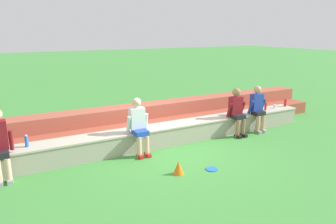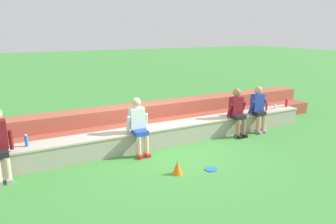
{
  "view_description": "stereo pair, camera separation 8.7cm",
  "coord_description": "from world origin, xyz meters",
  "px_view_note": "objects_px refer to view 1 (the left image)",
  "views": [
    {
      "loc": [
        -3.63,
        -6.66,
        2.9
      ],
      "look_at": [
        0.12,
        0.29,
        0.85
      ],
      "focal_mm": 33.95,
      "sensor_mm": 36.0,
      "label": 1
    },
    {
      "loc": [
        -3.56,
        -6.7,
        2.9
      ],
      "look_at": [
        0.12,
        0.29,
        0.85
      ],
      "focal_mm": 33.95,
      "sensor_mm": 36.0,
      "label": 2
    }
  ],
  "objects_px": {
    "sports_cone": "(179,168)",
    "water_bottle_center_gap": "(285,103)",
    "person_far_left": "(0,143)",
    "person_left_of_center": "(139,125)",
    "water_bottle_mid_left": "(27,141)",
    "plastic_cup_middle": "(275,106)",
    "person_center": "(237,110)",
    "frisbee": "(212,169)",
    "water_bottle_near_left": "(266,107)",
    "person_right_of_center": "(258,107)"
  },
  "relations": [
    {
      "from": "person_far_left",
      "to": "water_bottle_mid_left",
      "type": "bearing_deg",
      "value": 30.5
    },
    {
      "from": "person_right_of_center",
      "to": "sports_cone",
      "type": "distance_m",
      "value": 3.8
    },
    {
      "from": "person_far_left",
      "to": "person_left_of_center",
      "type": "xyz_separation_m",
      "value": [
        2.92,
        -0.02,
        -0.05
      ]
    },
    {
      "from": "person_left_of_center",
      "to": "water_bottle_center_gap",
      "type": "relative_size",
      "value": 5.44
    },
    {
      "from": "water_bottle_near_left",
      "to": "plastic_cup_middle",
      "type": "bearing_deg",
      "value": 8.59
    },
    {
      "from": "person_right_of_center",
      "to": "frisbee",
      "type": "relative_size",
      "value": 5.29
    },
    {
      "from": "person_far_left",
      "to": "water_bottle_near_left",
      "type": "bearing_deg",
      "value": 1.73
    },
    {
      "from": "person_right_of_center",
      "to": "water_bottle_mid_left",
      "type": "bearing_deg",
      "value": 176.97
    },
    {
      "from": "water_bottle_center_gap",
      "to": "water_bottle_near_left",
      "type": "bearing_deg",
      "value": -175.46
    },
    {
      "from": "sports_cone",
      "to": "water_bottle_center_gap",
      "type": "bearing_deg",
      "value": 19.23
    },
    {
      "from": "person_left_of_center",
      "to": "water_bottle_mid_left",
      "type": "height_order",
      "value": "person_left_of_center"
    },
    {
      "from": "person_center",
      "to": "water_bottle_center_gap",
      "type": "xyz_separation_m",
      "value": [
        2.29,
        0.34,
        -0.1
      ]
    },
    {
      "from": "water_bottle_center_gap",
      "to": "plastic_cup_middle",
      "type": "relative_size",
      "value": 2.21
    },
    {
      "from": "person_far_left",
      "to": "sports_cone",
      "type": "xyz_separation_m",
      "value": [
        3.18,
        -1.45,
        -0.63
      ]
    },
    {
      "from": "sports_cone",
      "to": "plastic_cup_middle",
      "type": "bearing_deg",
      "value": 21.02
    },
    {
      "from": "person_center",
      "to": "water_bottle_near_left",
      "type": "bearing_deg",
      "value": 11.14
    },
    {
      "from": "water_bottle_near_left",
      "to": "sports_cone",
      "type": "bearing_deg",
      "value": -157.66
    },
    {
      "from": "person_far_left",
      "to": "person_right_of_center",
      "type": "height_order",
      "value": "person_far_left"
    },
    {
      "from": "person_far_left",
      "to": "plastic_cup_middle",
      "type": "bearing_deg",
      "value": 2.14
    },
    {
      "from": "person_far_left",
      "to": "water_bottle_mid_left",
      "type": "distance_m",
      "value": 0.59
    },
    {
      "from": "person_center",
      "to": "frisbee",
      "type": "relative_size",
      "value": 5.3
    },
    {
      "from": "person_right_of_center",
      "to": "plastic_cup_middle",
      "type": "distance_m",
      "value": 1.1
    },
    {
      "from": "person_far_left",
      "to": "water_bottle_mid_left",
      "type": "relative_size",
      "value": 5.57
    },
    {
      "from": "person_left_of_center",
      "to": "plastic_cup_middle",
      "type": "distance_m",
      "value": 4.79
    },
    {
      "from": "person_right_of_center",
      "to": "sports_cone",
      "type": "bearing_deg",
      "value": -157.94
    },
    {
      "from": "water_bottle_center_gap",
      "to": "plastic_cup_middle",
      "type": "bearing_deg",
      "value": -179.47
    },
    {
      "from": "frisbee",
      "to": "water_bottle_near_left",
      "type": "bearing_deg",
      "value": 28.75
    },
    {
      "from": "person_left_of_center",
      "to": "person_right_of_center",
      "type": "relative_size",
      "value": 1.01
    },
    {
      "from": "water_bottle_mid_left",
      "to": "sports_cone",
      "type": "distance_m",
      "value": 3.24
    },
    {
      "from": "person_left_of_center",
      "to": "water_bottle_near_left",
      "type": "height_order",
      "value": "person_left_of_center"
    },
    {
      "from": "person_left_of_center",
      "to": "person_center",
      "type": "relative_size",
      "value": 1.01
    },
    {
      "from": "person_center",
      "to": "frisbee",
      "type": "xyz_separation_m",
      "value": [
        -1.96,
        -1.55,
        -0.72
      ]
    },
    {
      "from": "person_center",
      "to": "frisbee",
      "type": "distance_m",
      "value": 2.61
    },
    {
      "from": "person_far_left",
      "to": "water_bottle_near_left",
      "type": "relative_size",
      "value": 6.09
    },
    {
      "from": "water_bottle_center_gap",
      "to": "water_bottle_mid_left",
      "type": "xyz_separation_m",
      "value": [
        -7.68,
        -0.0,
        0.01
      ]
    },
    {
      "from": "person_right_of_center",
      "to": "sports_cone",
      "type": "relative_size",
      "value": 4.68
    },
    {
      "from": "plastic_cup_middle",
      "to": "person_left_of_center",
      "type": "bearing_deg",
      "value": -176.31
    },
    {
      "from": "water_bottle_mid_left",
      "to": "sports_cone",
      "type": "relative_size",
      "value": 0.9
    },
    {
      "from": "water_bottle_mid_left",
      "to": "person_left_of_center",
      "type": "bearing_deg",
      "value": -7.23
    },
    {
      "from": "person_left_of_center",
      "to": "person_center",
      "type": "distance_m",
      "value": 2.96
    },
    {
      "from": "person_right_of_center",
      "to": "water_bottle_mid_left",
      "type": "height_order",
      "value": "person_right_of_center"
    },
    {
      "from": "person_left_of_center",
      "to": "person_right_of_center",
      "type": "xyz_separation_m",
      "value": [
        3.74,
        -0.02,
        -0.0
      ]
    },
    {
      "from": "person_far_left",
      "to": "water_bottle_center_gap",
      "type": "xyz_separation_m",
      "value": [
        8.17,
        0.29,
        -0.15
      ]
    },
    {
      "from": "person_right_of_center",
      "to": "water_bottle_center_gap",
      "type": "distance_m",
      "value": 1.55
    },
    {
      "from": "person_left_of_center",
      "to": "frisbee",
      "type": "relative_size",
      "value": 5.35
    },
    {
      "from": "person_left_of_center",
      "to": "water_bottle_near_left",
      "type": "xyz_separation_m",
      "value": [
        4.32,
        0.24,
        -0.11
      ]
    },
    {
      "from": "person_far_left",
      "to": "frisbee",
      "type": "xyz_separation_m",
      "value": [
        3.92,
        -1.6,
        -0.77
      ]
    },
    {
      "from": "person_far_left",
      "to": "frisbee",
      "type": "height_order",
      "value": "person_far_left"
    },
    {
      "from": "person_left_of_center",
      "to": "water_bottle_mid_left",
      "type": "distance_m",
      "value": 2.45
    },
    {
      "from": "plastic_cup_middle",
      "to": "person_right_of_center",
      "type": "bearing_deg",
      "value": -162.56
    }
  ]
}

